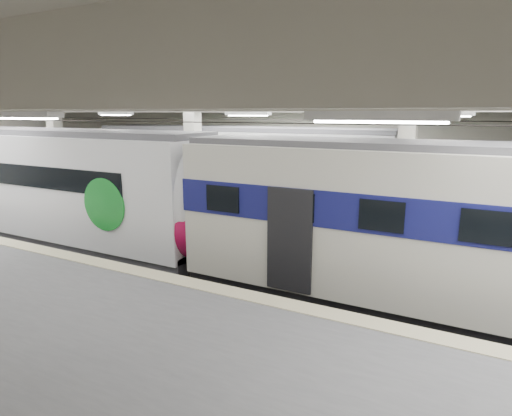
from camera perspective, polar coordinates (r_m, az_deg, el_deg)
The scene contains 4 objects.
station_hall at distance 11.60m, azimuth -9.97°, elevation 3.80°, with size 36.00×24.00×5.75m.
modern_emu at distance 16.82m, azimuth -21.35°, elevation 2.05°, with size 13.53×2.79×4.38m.
older_rer at distance 11.18m, azimuth 22.77°, elevation -2.48°, with size 13.01×2.87×4.31m.
far_train at distance 19.05m, azimuth -2.46°, elevation 4.39°, with size 13.73×3.08×4.38m.
Camera 1 is at (7.02, -10.81, 4.98)m, focal length 30.00 mm.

